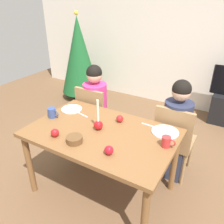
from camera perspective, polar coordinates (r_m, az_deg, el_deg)
ground_plane at (r=2.65m, az=-2.31°, el=-18.73°), size 7.68×7.68×0.00m
back_wall at (r=4.30m, az=17.32°, el=18.03°), size 6.40×0.10×2.60m
dining_table at (r=2.22m, az=-2.64°, el=-6.71°), size 1.40×0.90×0.75m
chair_left at (r=2.98m, az=-4.47°, el=-0.74°), size 0.40×0.40×0.90m
chair_right at (r=2.60m, az=15.25°, el=-6.29°), size 0.40×0.40×0.90m
person_left_child at (r=2.98m, az=-4.16°, el=0.49°), size 0.30×0.30×1.17m
person_right_child at (r=2.60m, az=15.61°, el=-4.88°), size 0.30×0.30×1.17m
christmas_tree at (r=4.57m, az=-8.28°, el=13.82°), size 0.75×0.75×1.67m
candle_centerpiece at (r=2.18m, az=-3.47°, el=-2.87°), size 0.09×0.09×0.31m
plate_left at (r=2.62m, az=-10.09°, el=0.73°), size 0.23×0.23×0.01m
plate_right at (r=2.21m, az=13.19°, el=-4.88°), size 0.25×0.25×0.01m
mug_left at (r=2.48m, az=-14.79°, el=-0.18°), size 0.14×0.09×0.10m
mug_right at (r=2.00m, az=13.51°, el=-7.26°), size 0.12×0.08×0.10m
fork_left at (r=2.49m, az=-7.59°, el=-0.63°), size 0.18×0.05×0.01m
fork_right at (r=2.29m, az=9.50°, el=-3.39°), size 0.18×0.02×0.01m
bowl_walnuts at (r=2.04m, az=-9.42°, el=-6.81°), size 0.15×0.15×0.06m
apple_near_candle at (r=1.87m, az=-0.78°, el=-9.57°), size 0.08×0.08×0.08m
apple_by_left_plate at (r=2.32m, az=1.97°, el=-1.68°), size 0.07×0.07×0.07m
apple_by_right_mug at (r=2.15m, az=-14.14°, el=-5.08°), size 0.08×0.08×0.08m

